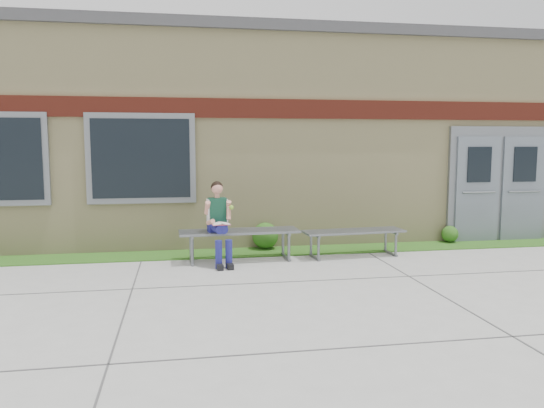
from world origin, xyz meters
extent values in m
plane|color=#9E9E99|center=(0.00, 0.00, 0.00)|extent=(80.00, 80.00, 0.00)
cube|color=#1E5316|center=(0.00, 2.60, 0.01)|extent=(16.00, 0.80, 0.02)
cube|color=beige|center=(0.00, 6.00, 2.00)|extent=(16.00, 6.00, 4.00)
cube|color=#3F3F42|center=(0.00, 6.00, 4.10)|extent=(16.20, 6.20, 0.20)
cube|color=maroon|center=(0.00, 2.97, 2.60)|extent=(16.00, 0.06, 0.35)
cube|color=slate|center=(-3.00, 2.96, 1.70)|extent=(1.90, 0.08, 1.60)
cube|color=black|center=(-3.00, 2.92, 1.70)|extent=(1.70, 0.04, 1.40)
cube|color=slate|center=(4.00, 2.96, 1.15)|extent=(2.20, 0.08, 2.30)
cube|color=slate|center=(3.50, 2.91, 1.05)|extent=(0.92, 0.06, 2.10)
cube|color=slate|center=(4.50, 2.91, 1.05)|extent=(0.92, 0.06, 2.10)
cube|color=slate|center=(-1.36, 2.00, 0.50)|extent=(2.02, 0.61, 0.04)
cube|color=slate|center=(-2.17, 2.00, 0.23)|extent=(0.07, 0.56, 0.46)
cube|color=slate|center=(-0.56, 2.00, 0.23)|extent=(0.07, 0.56, 0.46)
cube|color=slate|center=(0.64, 2.00, 0.45)|extent=(1.81, 0.63, 0.03)
cube|color=slate|center=(-0.08, 2.00, 0.20)|extent=(0.08, 0.50, 0.41)
cube|color=slate|center=(1.35, 2.00, 0.20)|extent=(0.08, 0.50, 0.41)
cube|color=navy|center=(-1.74, 1.94, 0.59)|extent=(0.33, 0.25, 0.14)
cube|color=#103C2A|center=(-1.74, 1.93, 0.87)|extent=(0.31, 0.21, 0.42)
sphere|color=tan|center=(-1.74, 1.92, 1.23)|extent=(0.21, 0.21, 0.19)
sphere|color=black|center=(-1.74, 1.94, 1.25)|extent=(0.22, 0.22, 0.20)
cylinder|color=navy|center=(-1.79, 1.70, 0.61)|extent=(0.18, 0.39, 0.14)
cylinder|color=navy|center=(-1.63, 1.72, 0.61)|extent=(0.18, 0.39, 0.14)
cylinder|color=navy|center=(-1.75, 1.49, 0.23)|extent=(0.11, 0.11, 0.45)
cylinder|color=navy|center=(-1.59, 1.51, 0.23)|extent=(0.11, 0.11, 0.45)
cube|color=black|center=(-1.75, 1.42, 0.05)|extent=(0.12, 0.24, 0.09)
cube|color=black|center=(-1.58, 1.44, 0.05)|extent=(0.12, 0.24, 0.09)
cylinder|color=tan|center=(-1.90, 1.85, 0.93)|extent=(0.10, 0.21, 0.24)
cylinder|color=tan|center=(-1.56, 1.89, 0.93)|extent=(0.10, 0.21, 0.24)
cube|color=white|center=(-1.70, 1.60, 0.70)|extent=(0.30, 0.23, 0.01)
cube|color=#D24E71|center=(-1.70, 1.60, 0.69)|extent=(0.30, 0.24, 0.01)
sphere|color=#7FB931|center=(-1.52, 1.77, 0.94)|extent=(0.08, 0.08, 0.08)
sphere|color=#1E5316|center=(-0.79, 2.85, 0.26)|extent=(0.49, 0.49, 0.49)
sphere|color=#1E5316|center=(2.92, 2.85, 0.18)|extent=(0.32, 0.32, 0.32)
camera|label=1|loc=(-2.33, -6.73, 1.98)|focal=35.00mm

